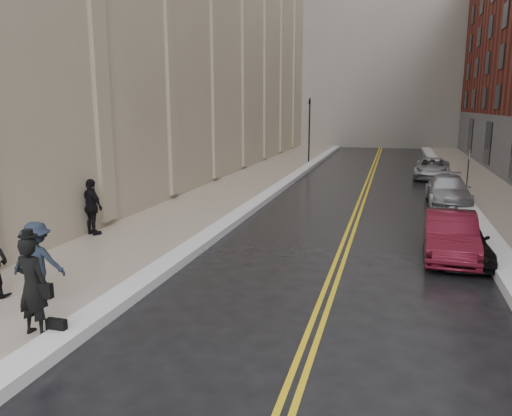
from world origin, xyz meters
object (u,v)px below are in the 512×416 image
Objects in this scene: pedestrian_main at (32,286)px; pedestrian_c at (92,207)px; car_black at (458,239)px; pedestrian_b at (38,262)px; car_maroon at (450,235)px; car_silver_near at (448,190)px; car_silver_far at (432,168)px.

pedestrian_main is 7.96m from pedestrian_c.
car_black is 2.04× the size of pedestrian_b.
pedestrian_c is at bearing -58.40° from pedestrian_main.
car_black is 11.81m from pedestrian_b.
car_maroon is at bearing -156.97° from pedestrian_b.
car_silver_near is at bearing -116.86° from pedestrian_c.
pedestrian_c reaches higher than car_black.
pedestrian_b reaches higher than car_silver_near.
pedestrian_b is (-9.65, -6.67, 0.39)m from car_maroon.
car_black is 9.21m from car_silver_near.
car_maroon is 11.85m from pedestrian_main.
pedestrian_main reaches higher than car_black.
pedestrian_b is (-10.41, -15.67, 0.42)m from car_silver_near.
pedestrian_b is at bearing -107.85° from car_silver_far.
pedestrian_main reaches higher than car_maroon.
car_silver_far is (-0.13, 9.01, -0.03)m from car_silver_near.
pedestrian_b is (-1.12, 1.54, -0.07)m from pedestrian_main.
car_maroon is 18.02m from car_silver_far.
car_silver_far is at bearing -124.25° from pedestrian_b.
pedestrian_main reaches higher than pedestrian_c.
pedestrian_b reaches higher than car_black.
car_maroon is 11.74m from pedestrian_b.
car_silver_near is at bearing -112.06° from pedestrian_main.
car_maroon is at bearing 132.96° from car_black.
car_maroon is 11.98m from pedestrian_c.
pedestrian_main is (-8.53, -8.21, 0.46)m from car_maroon.
pedestrian_c is (-12.56, -19.03, 0.50)m from car_silver_far.
pedestrian_c is (-12.69, -10.01, 0.47)m from car_silver_near.
pedestrian_b is 0.95× the size of pedestrian_c.
car_maroon is at bearing -129.78° from pedestrian_main.
car_black is at bearing -39.71° from car_maroon.
pedestrian_b is 6.10m from pedestrian_c.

